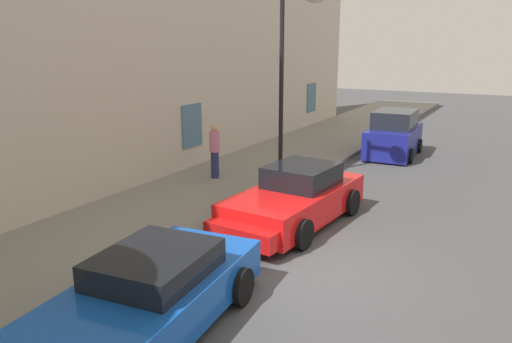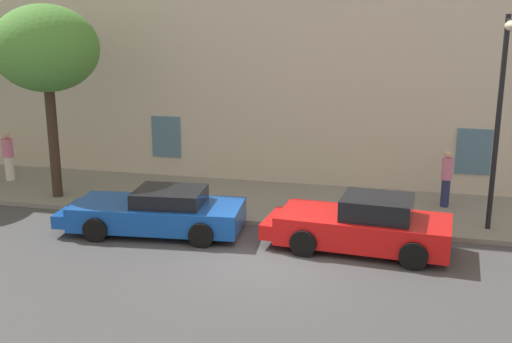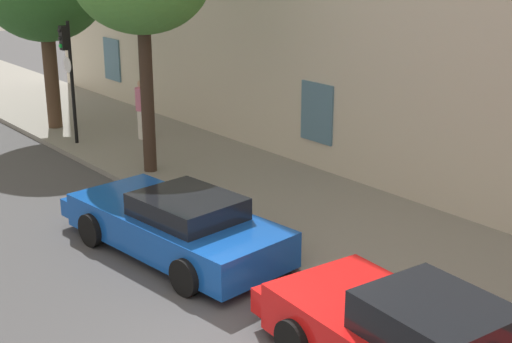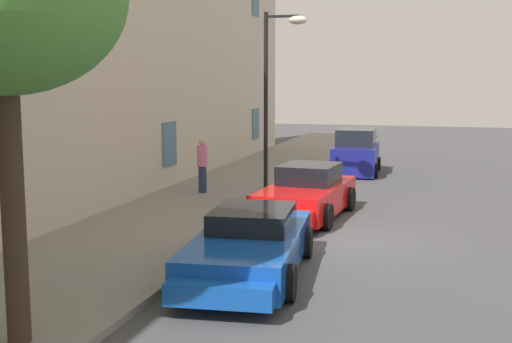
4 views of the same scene
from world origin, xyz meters
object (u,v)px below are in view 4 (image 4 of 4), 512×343
object	(u,v)px
sportscar_red_lead	(248,248)
hatchback_parked	(356,154)
street_lamp	(278,69)
sportscar_yellow_flank	(304,196)
pedestrian_admiring	(202,165)

from	to	relation	value
sportscar_red_lead	hatchback_parked	world-z (taller)	hatchback_parked
hatchback_parked	street_lamp	bearing A→B (deg)	162.29
sportscar_red_lead	sportscar_yellow_flank	size ratio (longest dim) A/B	1.08
street_lamp	pedestrian_admiring	world-z (taller)	street_lamp
sportscar_red_lead	hatchback_parked	size ratio (longest dim) A/B	1.43
sportscar_yellow_flank	street_lamp	distance (m)	5.17
sportscar_red_lead	hatchback_parked	bearing A→B (deg)	-0.51
street_lamp	hatchback_parked	bearing A→B (deg)	-17.71
sportscar_yellow_flank	street_lamp	world-z (taller)	street_lamp
sportscar_red_lead	sportscar_yellow_flank	xyz separation A→B (m)	(5.67, 0.08, 0.05)
sportscar_red_lead	pedestrian_admiring	size ratio (longest dim) A/B	2.98
sportscar_yellow_flank	hatchback_parked	xyz separation A→B (m)	(9.16, -0.21, 0.18)
hatchback_parked	pedestrian_admiring	distance (m)	7.91
hatchback_parked	pedestrian_admiring	size ratio (longest dim) A/B	2.08
sportscar_red_lead	street_lamp	xyz separation A→B (m)	(9.11, 1.69, 3.56)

